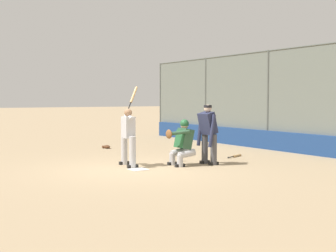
{
  "coord_description": "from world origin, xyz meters",
  "views": [
    {
      "loc": [
        -10.21,
        5.53,
        1.78
      ],
      "look_at": [
        0.2,
        -1.0,
        1.05
      ],
      "focal_mm": 50.0,
      "sensor_mm": 36.0,
      "label": 1
    }
  ],
  "objects_px": {
    "spare_bat_near_backstop": "(236,156)",
    "fielding_glove_on_dirt": "(106,147)",
    "batter_at_plate": "(128,135)",
    "umpire_home": "(208,133)",
    "catcher_behind_plate": "(182,142)"
  },
  "relations": [
    {
      "from": "umpire_home",
      "to": "spare_bat_near_backstop",
      "type": "height_order",
      "value": "umpire_home"
    },
    {
      "from": "batter_at_plate",
      "to": "spare_bat_near_backstop",
      "type": "bearing_deg",
      "value": -81.82
    },
    {
      "from": "spare_bat_near_backstop",
      "to": "fielding_glove_on_dirt",
      "type": "relative_size",
      "value": 2.32
    },
    {
      "from": "batter_at_plate",
      "to": "umpire_home",
      "type": "xyz_separation_m",
      "value": [
        -0.84,
        -1.97,
        0.04
      ]
    },
    {
      "from": "catcher_behind_plate",
      "to": "fielding_glove_on_dirt",
      "type": "bearing_deg",
      "value": 3.78
    },
    {
      "from": "catcher_behind_plate",
      "to": "batter_at_plate",
      "type": "bearing_deg",
      "value": 66.84
    },
    {
      "from": "batter_at_plate",
      "to": "fielding_glove_on_dirt",
      "type": "height_order",
      "value": "batter_at_plate"
    },
    {
      "from": "fielding_glove_on_dirt",
      "to": "batter_at_plate",
      "type": "bearing_deg",
      "value": 162.76
    },
    {
      "from": "spare_bat_near_backstop",
      "to": "fielding_glove_on_dirt",
      "type": "bearing_deg",
      "value": 96.03
    },
    {
      "from": "batter_at_plate",
      "to": "fielding_glove_on_dirt",
      "type": "bearing_deg",
      "value": -8.61
    },
    {
      "from": "batter_at_plate",
      "to": "spare_bat_near_backstop",
      "type": "xyz_separation_m",
      "value": [
        -0.03,
        -3.65,
        -0.79
      ]
    },
    {
      "from": "spare_bat_near_backstop",
      "to": "fielding_glove_on_dirt",
      "type": "height_order",
      "value": "fielding_glove_on_dirt"
    },
    {
      "from": "batter_at_plate",
      "to": "catcher_behind_plate",
      "type": "bearing_deg",
      "value": -109.27
    },
    {
      "from": "umpire_home",
      "to": "spare_bat_near_backstop",
      "type": "distance_m",
      "value": 2.04
    },
    {
      "from": "batter_at_plate",
      "to": "umpire_home",
      "type": "distance_m",
      "value": 2.14
    }
  ]
}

